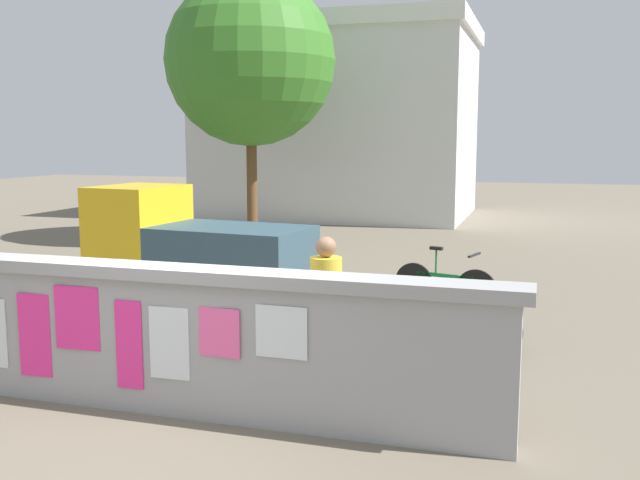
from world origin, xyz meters
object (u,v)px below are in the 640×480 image
object	(u,v)px
motorcycle	(442,313)
tree_roadside	(250,61)
auto_rickshaw_truck	(189,246)
person_walking	(326,296)
bicycle_near	(445,285)

from	to	relation	value
motorcycle	tree_roadside	size ratio (longest dim) A/B	0.28
auto_rickshaw_truck	motorcycle	distance (m)	4.65
motorcycle	person_walking	world-z (taller)	person_walking
bicycle_near	auto_rickshaw_truck	bearing A→B (deg)	-170.60
tree_roadside	auto_rickshaw_truck	bearing A→B (deg)	-75.91
bicycle_near	person_walking	distance (m)	4.09
bicycle_near	tree_roadside	size ratio (longest dim) A/B	0.25
auto_rickshaw_truck	motorcycle	size ratio (longest dim) A/B	1.97
bicycle_near	tree_roadside	bearing A→B (deg)	133.42
motorcycle	bicycle_near	bearing A→B (deg)	96.78
auto_rickshaw_truck	bicycle_near	world-z (taller)	auto_rickshaw_truck
motorcycle	tree_roadside	distance (m)	11.11
tree_roadside	person_walking	bearing A→B (deg)	-63.47
person_walking	motorcycle	bearing A→B (deg)	59.44
auto_rickshaw_truck	person_walking	world-z (taller)	auto_rickshaw_truck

